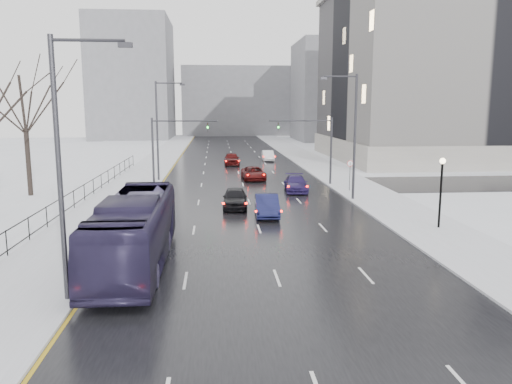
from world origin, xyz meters
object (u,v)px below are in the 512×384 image
object	(u,v)px
mast_signal_right	(320,143)
sedan_right_cross	(254,173)
sedan_center_near	(235,198)
sedan_right_far	(296,184)
streetlight_l_far	(159,126)
lamppost_r_mid	(441,183)
streetlight_l_near	(65,157)
sedan_right_near	(267,205)
no_uturn_sign	(350,166)
mast_signal_left	(164,144)
streetlight_r_mid	(352,131)
bus	(135,231)
tree_park_e	(31,197)
sedan_right_distant	(268,156)
sedan_center_far	(232,159)

from	to	relation	value
mast_signal_right	sedan_right_cross	world-z (taller)	mast_signal_right
sedan_center_near	sedan_right_far	xyz separation A→B (m)	(5.71, 7.01, -0.06)
streetlight_l_far	lamppost_r_mid	distance (m)	29.30
sedan_right_far	lamppost_r_mid	bearing A→B (deg)	-61.43
streetlight_l_near	sedan_right_near	world-z (taller)	streetlight_l_near
streetlight_l_far	no_uturn_sign	bearing A→B (deg)	-24.73
mast_signal_right	mast_signal_left	size ratio (longest dim) A/B	1.00
streetlight_r_mid	bus	distance (m)	21.76
tree_park_e	streetlight_r_mid	distance (m)	27.25
sedan_right_far	sedan_right_distant	size ratio (longest dim) A/B	1.11
lamppost_r_mid	mast_signal_right	bearing A→B (deg)	101.54
streetlight_r_mid	sedan_center_near	world-z (taller)	streetlight_r_mid
tree_park_e	sedan_center_far	bearing A→B (deg)	50.94
mast_signal_left	sedan_right_near	world-z (taller)	mast_signal_left
tree_park_e	streetlight_r_mid	size ratio (longest dim) A/B	1.35
mast_signal_left	bus	distance (m)	23.78
mast_signal_left	no_uturn_sign	distance (m)	17.10
sedan_right_far	tree_park_e	bearing A→B (deg)	-173.84
bus	sedan_center_far	distance (m)	41.89
streetlight_l_near	mast_signal_left	distance (m)	28.05
mast_signal_right	no_uturn_sign	bearing A→B (deg)	-64.89
sedan_center_far	sedan_right_cross	bearing A→B (deg)	-82.92
streetlight_l_near	sedan_right_distant	distance (m)	52.37
sedan_right_far	streetlight_l_near	bearing A→B (deg)	-112.63
mast_signal_left	bus	bearing A→B (deg)	-87.88
no_uturn_sign	sedan_center_far	world-z (taller)	no_uturn_sign
lamppost_r_mid	no_uturn_sign	bearing A→B (deg)	97.33
streetlight_r_mid	lamppost_r_mid	bearing A→B (deg)	-74.18
tree_park_e	streetlight_l_near	size ratio (longest dim) A/B	1.35
streetlight_l_near	no_uturn_sign	size ratio (longest dim) A/B	3.70
sedan_center_near	sedan_center_far	xyz separation A→B (m)	(0.71, 28.20, 0.05)
sedan_center_near	mast_signal_left	bearing A→B (deg)	123.17
streetlight_r_mid	tree_park_e	bearing A→B (deg)	171.37
sedan_center_far	sedan_right_distant	size ratio (longest dim) A/B	1.10
lamppost_r_mid	tree_park_e	bearing A→B (deg)	154.38
no_uturn_sign	sedan_right_far	distance (m)	4.99
tree_park_e	sedan_center_far	world-z (taller)	tree_park_e
mast_signal_right	sedan_center_near	xyz separation A→B (m)	(-8.54, -10.39, -3.31)
tree_park_e	sedan_right_distant	bearing A→B (deg)	49.15
sedan_right_distant	streetlight_l_far	bearing A→B (deg)	-123.85
sedan_right_near	bus	bearing A→B (deg)	-122.87
tree_park_e	sedan_center_near	bearing A→B (deg)	-20.62
sedan_right_near	sedan_center_near	bearing A→B (deg)	127.84
lamppost_r_mid	bus	distance (m)	18.38
bus	sedan_center_far	bearing A→B (deg)	81.74
no_uturn_sign	bus	distance (m)	25.12
sedan_center_far	streetlight_r_mid	bearing A→B (deg)	-71.81
streetlight_r_mid	sedan_center_near	bearing A→B (deg)	-165.69
bus	sedan_right_near	distance (m)	12.69
sedan_right_distant	mast_signal_left	bearing A→B (deg)	-117.16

